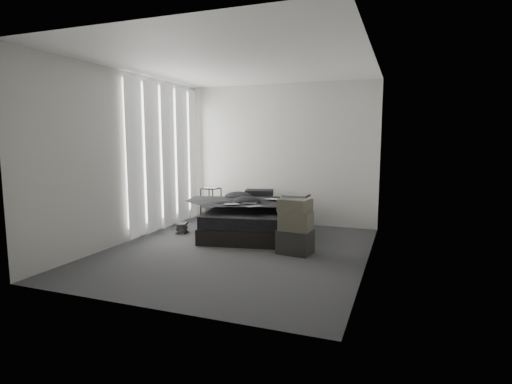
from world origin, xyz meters
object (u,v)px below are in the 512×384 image
(side_stand, at_px, (211,206))
(box_lower, at_px, (295,242))
(bed, at_px, (251,227))
(laptop, at_px, (271,196))

(side_stand, xyz_separation_m, box_lower, (2.03, -1.42, -0.17))
(bed, bearing_deg, box_lower, -50.72)
(bed, xyz_separation_m, laptop, (0.32, 0.10, 0.53))
(bed, distance_m, laptop, 0.63)
(box_lower, bearing_deg, side_stand, 145.04)
(laptop, xyz_separation_m, box_lower, (0.67, -0.95, -0.49))
(bed, height_order, laptop, laptop)
(laptop, bearing_deg, bed, -154.50)
(laptop, xyz_separation_m, side_stand, (-1.36, 0.47, -0.32))
(laptop, relative_size, box_lower, 0.63)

